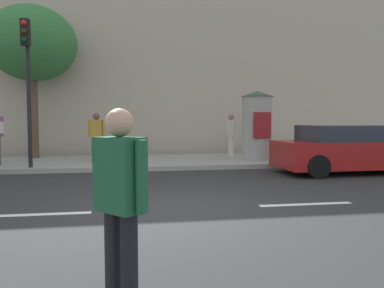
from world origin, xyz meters
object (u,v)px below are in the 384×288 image
at_px(poster_column, 257,125).
at_px(pedestrian_with_bag, 231,132).
at_px(street_tree, 32,44).
at_px(traffic_light, 27,69).
at_px(pedestrian_tallest, 97,133).
at_px(parked_car_blue, 352,150).
at_px(pedestrian_with_backpack, 120,195).

height_order(poster_column, pedestrian_with_bag, poster_column).
bearing_deg(street_tree, traffic_light, -79.46).
relative_size(pedestrian_tallest, parked_car_blue, 0.35).
height_order(traffic_light, parked_car_blue, traffic_light).
xyz_separation_m(street_tree, pedestrian_with_bag, (7.35, -0.74, -3.24)).
height_order(pedestrian_with_backpack, parked_car_blue, pedestrian_with_backpack).
relative_size(poster_column, pedestrian_with_backpack, 1.46).
bearing_deg(parked_car_blue, traffic_light, 171.00).
distance_m(traffic_light, pedestrian_with_bag, 7.42).
bearing_deg(traffic_light, street_tree, 100.54).
xyz_separation_m(traffic_light, pedestrian_tallest, (1.83, 1.36, -1.93)).
height_order(pedestrian_with_bag, pedestrian_tallest, pedestrian_tallest).
bearing_deg(pedestrian_with_bag, street_tree, 174.23).
distance_m(street_tree, parked_car_blue, 11.61).
height_order(traffic_light, poster_column, traffic_light).
bearing_deg(parked_car_blue, poster_column, 128.25).
bearing_deg(pedestrian_with_backpack, pedestrian_tallest, 95.93).
height_order(traffic_light, street_tree, street_tree).
xyz_separation_m(poster_column, pedestrian_with_backpack, (-4.52, -9.84, -0.41)).
xyz_separation_m(pedestrian_with_bag, parked_car_blue, (2.68, -3.81, -0.41)).
bearing_deg(pedestrian_with_backpack, pedestrian_with_bag, 70.56).
bearing_deg(pedestrian_tallest, traffic_light, -143.44).
bearing_deg(poster_column, parked_car_blue, -51.75).
distance_m(pedestrian_with_backpack, parked_car_blue, 9.78).
height_order(street_tree, pedestrian_tallest, street_tree).
distance_m(street_tree, pedestrian_with_bag, 8.07).
bearing_deg(pedestrian_tallest, street_tree, 144.71).
bearing_deg(pedestrian_with_backpack, parked_car_blue, 47.69).
distance_m(traffic_light, pedestrian_tallest, 2.99).
bearing_deg(street_tree, parked_car_blue, -24.43).
relative_size(traffic_light, pedestrian_tallest, 2.63).
distance_m(traffic_light, pedestrian_with_backpack, 9.43).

